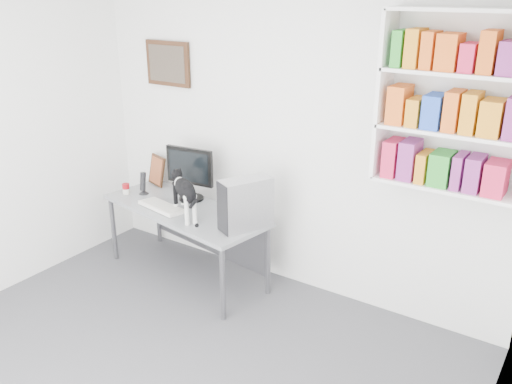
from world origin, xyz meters
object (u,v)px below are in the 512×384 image
(speaker, at_px, (143,183))
(leaning_print, at_px, (157,170))
(pc_tower, at_px, (246,204))
(keyboard, at_px, (162,207))
(desk, at_px, (186,242))
(soup_can, at_px, (126,189))
(bookshelf, at_px, (455,103))
(cat, at_px, (185,198))
(monitor, at_px, (190,173))

(speaker, distance_m, leaning_print, 0.29)
(pc_tower, height_order, speaker, pc_tower)
(speaker, bearing_deg, keyboard, -25.45)
(desk, distance_m, speaker, 0.73)
(soup_can, bearing_deg, bookshelf, 7.22)
(desk, bearing_deg, keyboard, -132.93)
(desk, distance_m, keyboard, 0.42)
(bookshelf, bearing_deg, keyboard, -168.99)
(pc_tower, distance_m, soup_can, 1.44)
(cat, bearing_deg, pc_tower, 44.54)
(pc_tower, relative_size, soup_can, 4.23)
(keyboard, bearing_deg, monitor, 87.00)
(leaning_print, relative_size, cat, 0.53)
(monitor, relative_size, soup_can, 5.06)
(pc_tower, distance_m, cat, 0.58)
(bookshelf, height_order, cat, bookshelf)
(keyboard, bearing_deg, speaker, 166.02)
(speaker, bearing_deg, soup_can, -148.61)
(leaning_print, bearing_deg, bookshelf, 17.56)
(speaker, distance_m, cat, 0.75)
(desk, distance_m, pc_tower, 0.91)
(leaning_print, bearing_deg, speaker, -57.48)
(desk, xyz_separation_m, soup_can, (-0.71, -0.04, 0.40))
(speaker, xyz_separation_m, soup_can, (-0.14, -0.09, -0.06))
(leaning_print, bearing_deg, soup_can, -83.13)
(keyboard, height_order, leaning_print, leaning_print)
(desk, height_order, speaker, speaker)
(monitor, relative_size, keyboard, 1.09)
(desk, height_order, leaning_print, leaning_print)
(bookshelf, distance_m, keyboard, 2.65)
(cat, bearing_deg, speaker, -162.50)
(desk, relative_size, pc_tower, 3.84)
(desk, xyz_separation_m, keyboard, (-0.16, -0.12, 0.36))
(speaker, distance_m, soup_can, 0.18)
(pc_tower, height_order, leaning_print, pc_tower)
(bookshelf, relative_size, monitor, 2.39)
(leaning_print, bearing_deg, monitor, 4.28)
(desk, height_order, soup_can, soup_can)
(pc_tower, xyz_separation_m, leaning_print, (-1.36, 0.37, -0.06))
(speaker, xyz_separation_m, leaning_print, (-0.07, 0.28, 0.04))
(desk, xyz_separation_m, pc_tower, (0.72, -0.04, 0.56))
(bookshelf, xyz_separation_m, cat, (-2.04, -0.48, -0.98))
(monitor, height_order, cat, monitor)
(bookshelf, height_order, desk, bookshelf)
(desk, bearing_deg, monitor, 121.68)
(bookshelf, height_order, pc_tower, bookshelf)
(monitor, distance_m, cat, 0.43)
(bookshelf, height_order, soup_can, bookshelf)
(bookshelf, height_order, speaker, bookshelf)
(pc_tower, bearing_deg, cat, -143.06)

